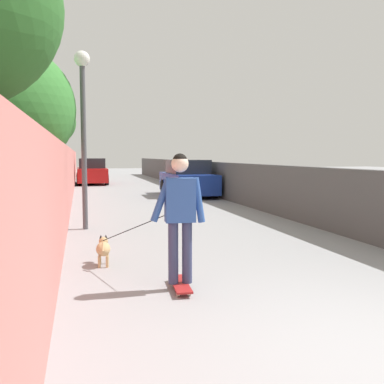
% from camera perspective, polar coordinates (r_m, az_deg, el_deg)
% --- Properties ---
extents(ground_plane, '(80.00, 80.00, 0.00)m').
position_cam_1_polar(ground_plane, '(17.31, -5.96, -0.89)').
color(ground_plane, gray).
extents(wall_left, '(48.00, 0.30, 1.98)m').
position_cam_1_polar(wall_left, '(15.05, -16.27, 1.86)').
color(wall_left, '#CC726B').
rests_on(wall_left, ground).
extents(fence_right, '(48.00, 0.30, 1.45)m').
position_cam_1_polar(fence_right, '(16.07, 5.82, 1.26)').
color(fence_right, '#4C4C4C').
rests_on(fence_right, ground).
extents(tree_left_near, '(3.10, 3.10, 4.25)m').
position_cam_1_polar(tree_left_near, '(10.70, -23.48, 10.10)').
color(tree_left_near, brown).
rests_on(tree_left_near, ground).
extents(tree_left_far, '(2.07, 2.07, 3.74)m').
position_cam_1_polar(tree_left_far, '(16.11, -18.76, 8.57)').
color(tree_left_far, '#473523').
rests_on(tree_left_far, ground).
extents(tree_left_distant, '(2.76, 2.76, 4.50)m').
position_cam_1_polar(tree_left_distant, '(22.15, -19.25, 8.70)').
color(tree_left_distant, brown).
rests_on(tree_left_distant, ground).
extents(lamp_post, '(0.36, 0.36, 4.11)m').
position_cam_1_polar(lamp_post, '(10.42, -14.19, 10.77)').
color(lamp_post, '#4C4C51').
rests_on(lamp_post, ground).
extents(skateboard, '(0.81, 0.26, 0.08)m').
position_cam_1_polar(skateboard, '(5.73, -1.56, -12.06)').
color(skateboard, maroon).
rests_on(skateboard, ground).
extents(person_skateboarder, '(0.25, 0.71, 1.68)m').
position_cam_1_polar(person_skateboarder, '(5.52, -1.59, -2.11)').
color(person_skateboarder, '#333859').
rests_on(person_skateboarder, skateboard).
extents(dog, '(1.81, 1.03, 1.06)m').
position_cam_1_polar(dog, '(7.01, -11.59, -7.26)').
color(dog, tan).
rests_on(dog, ground).
extents(car_near, '(4.08, 1.80, 1.54)m').
position_cam_1_polar(car_near, '(18.39, -0.58, 1.71)').
color(car_near, navy).
rests_on(car_near, ground).
extents(car_far, '(4.16, 1.80, 1.54)m').
position_cam_1_polar(car_far, '(26.73, -13.07, 2.58)').
color(car_far, '#B71414').
rests_on(car_far, ground).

